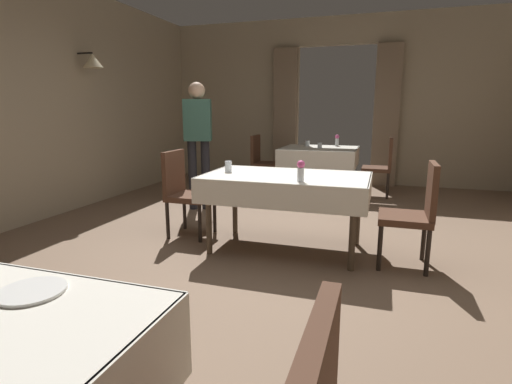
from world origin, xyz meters
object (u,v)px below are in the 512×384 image
at_px(dining_table_far, 319,154).
at_px(person_waiter_by_doorway, 198,135).
at_px(chair_mid_right, 415,210).
at_px(flower_vase_mid, 301,170).
at_px(glass_mid_b, 228,167).
at_px(chair_mid_left, 184,189).
at_px(plate_near_c, 32,291).
at_px(chair_far_right, 382,164).
at_px(dining_table_mid, 286,183).
at_px(glass_far_b, 320,145).
at_px(chair_far_left, 262,159).
at_px(flower_vase_far, 337,140).
at_px(glass_far_c, 307,143).

distance_m(dining_table_far, person_waiter_by_doorway, 2.16).
distance_m(chair_mid_right, person_waiter_by_doorway, 3.04).
distance_m(flower_vase_mid, glass_mid_b, 0.85).
xyz_separation_m(chair_mid_left, person_waiter_by_doorway, (-0.36, 1.11, 0.51)).
bearing_deg(plate_near_c, chair_far_right, 78.63).
relative_size(chair_mid_left, flower_vase_mid, 4.98).
bearing_deg(glass_mid_b, plate_near_c, -82.66).
distance_m(chair_far_right, plate_near_c, 5.67).
bearing_deg(dining_table_mid, flower_vase_mid, -57.25).
bearing_deg(plate_near_c, chair_mid_right, 61.44).
bearing_deg(flower_vase_mid, glass_mid_b, 159.25).
distance_m(chair_mid_left, glass_far_b, 2.86).
distance_m(chair_far_left, person_waiter_by_doorway, 1.75).
xyz_separation_m(chair_far_left, flower_vase_far, (1.23, 0.36, 0.34)).
height_order(dining_table_far, chair_far_right, chair_far_right).
relative_size(chair_far_right, glass_far_b, 10.26).
bearing_deg(glass_far_c, flower_vase_mid, -80.35).
bearing_deg(person_waiter_by_doorway, glass_mid_b, -52.95).
bearing_deg(dining_table_far, dining_table_mid, -87.47).
height_order(glass_far_b, glass_far_c, glass_far_c).
relative_size(dining_table_mid, person_waiter_by_doorway, 0.91).
relative_size(chair_far_left, chair_far_right, 1.00).
relative_size(chair_mid_left, glass_far_c, 9.82).
relative_size(plate_near_c, glass_far_b, 2.48).
relative_size(plate_near_c, glass_far_c, 2.38).
distance_m(chair_far_right, flower_vase_mid, 3.26).
distance_m(dining_table_far, flower_vase_far, 0.49).
distance_m(dining_table_far, glass_far_b, 0.16).
height_order(chair_far_right, flower_vase_mid, flower_vase_mid).
height_order(chair_mid_right, chair_far_right, same).
bearing_deg(glass_far_c, chair_far_right, -8.10).
xyz_separation_m(plate_near_c, flower_vase_far, (0.36, 5.91, 0.10)).
xyz_separation_m(plate_near_c, glass_far_b, (0.14, 5.45, 0.04)).
relative_size(dining_table_far, person_waiter_by_doorway, 0.71).
xyz_separation_m(glass_far_b, person_waiter_by_doorway, (-1.42, -1.54, 0.23)).
xyz_separation_m(chair_mid_right, glass_far_b, (-1.28, 2.84, 0.28)).
xyz_separation_m(dining_table_mid, chair_mid_left, (-1.17, 0.11, -0.15)).
relative_size(chair_far_left, glass_far_b, 10.26).
bearing_deg(flower_vase_mid, chair_mid_left, 162.69).
distance_m(chair_far_right, glass_mid_b, 3.23).
distance_m(dining_table_far, chair_mid_right, 3.19).
distance_m(chair_far_left, glass_far_b, 1.05).
xyz_separation_m(dining_table_far, chair_far_right, (0.99, 0.03, -0.14)).
xyz_separation_m(flower_vase_far, person_waiter_by_doorway, (-1.64, -1.99, 0.17)).
distance_m(dining_table_mid, glass_mid_b, 0.61).
bearing_deg(glass_mid_b, flower_vase_far, 77.59).
bearing_deg(dining_table_mid, person_waiter_by_doorway, 141.36).
distance_m(dining_table_far, plate_near_c, 5.53).
distance_m(chair_mid_right, plate_near_c, 2.98).
xyz_separation_m(chair_mid_left, chair_far_right, (2.04, 2.74, 0.00)).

